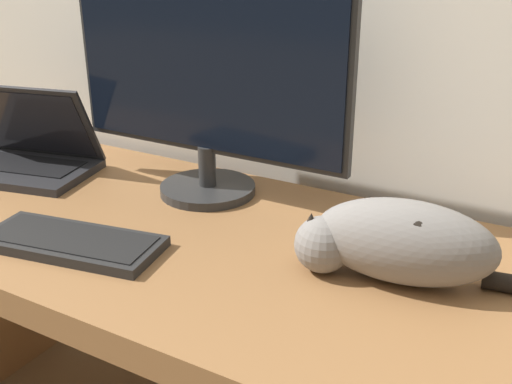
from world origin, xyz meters
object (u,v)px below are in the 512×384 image
laptop (26,155)px  monitor (205,76)px  external_keyboard (71,242)px  cat (397,241)px

laptop → monitor: bearing=0.5°
monitor → external_keyboard: bearing=-101.9°
monitor → cat: (0.49, -0.16, -0.20)m
monitor → cat: bearing=-18.5°
cat → laptop: bearing=168.6°
external_keyboard → cat: bearing=8.3°
laptop → cat: bearing=-15.9°
monitor → laptop: monitor is taller
monitor → cat: size_ratio=1.44×
monitor → external_keyboard: monitor is taller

